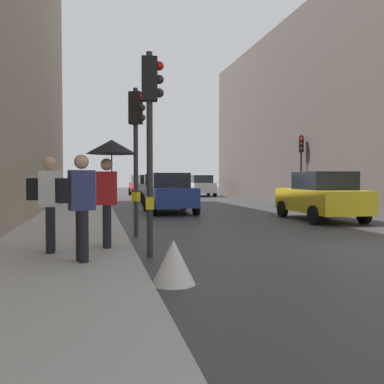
% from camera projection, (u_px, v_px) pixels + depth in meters
% --- Properties ---
extents(ground_plane, '(120.00, 120.00, 0.00)m').
position_uv_depth(ground_plane, '(382.00, 251.00, 8.90)').
color(ground_plane, '#38383A').
extents(sidewalk_kerb, '(2.89, 40.00, 0.16)m').
position_uv_depth(sidewalk_kerb, '(73.00, 224.00, 13.26)').
color(sidewalk_kerb, '#A8A5A0').
rests_on(sidewalk_kerb, ground).
extents(traffic_light_near_left, '(0.44, 0.26, 3.97)m').
position_uv_depth(traffic_light_near_left, '(151.00, 116.00, 8.13)').
color(traffic_light_near_left, '#2D2D2D').
rests_on(traffic_light_near_left, ground).
extents(traffic_light_mid_street, '(0.33, 0.45, 3.87)m').
position_uv_depth(traffic_light_mid_street, '(301.00, 157.00, 22.61)').
color(traffic_light_mid_street, '#2D2D2D').
rests_on(traffic_light_mid_street, ground).
extents(traffic_light_near_right, '(0.44, 0.38, 3.88)m').
position_uv_depth(traffic_light_near_right, '(136.00, 134.00, 10.95)').
color(traffic_light_near_right, '#2D2D2D').
rests_on(traffic_light_near_right, ground).
extents(car_yellow_taxi, '(2.18, 4.28, 1.76)m').
position_uv_depth(car_yellow_taxi, '(321.00, 196.00, 15.20)').
color(car_yellow_taxi, yellow).
rests_on(car_yellow_taxi, ground).
extents(car_blue_van, '(2.05, 4.21, 1.76)m').
position_uv_depth(car_blue_van, '(169.00, 193.00, 18.68)').
color(car_blue_van, navy).
rests_on(car_blue_van, ground).
extents(car_dark_suv, '(2.19, 4.29, 1.76)m').
position_uv_depth(car_dark_suv, '(149.00, 187.00, 31.48)').
color(car_dark_suv, black).
rests_on(car_dark_suv, ground).
extents(car_green_estate, '(2.27, 4.32, 1.76)m').
position_uv_depth(car_green_estate, '(158.00, 189.00, 24.91)').
color(car_green_estate, '#2D6038').
rests_on(car_green_estate, ground).
extents(car_red_sedan, '(2.09, 4.24, 1.76)m').
position_uv_depth(car_red_sedan, '(142.00, 185.00, 36.60)').
color(car_red_sedan, red).
rests_on(car_red_sedan, ground).
extents(car_white_compact, '(2.25, 4.32, 1.76)m').
position_uv_depth(car_white_compact, '(201.00, 186.00, 35.26)').
color(car_white_compact, silver).
rests_on(car_white_compact, ground).
extents(pedestrian_with_umbrella, '(1.00, 1.00, 2.14)m').
position_uv_depth(pedestrian_with_umbrella, '(110.00, 163.00, 8.33)').
color(pedestrian_with_umbrella, black).
rests_on(pedestrian_with_umbrella, sidewalk_kerb).
extents(pedestrian_with_grey_backpack, '(0.65, 0.42, 1.77)m').
position_uv_depth(pedestrian_with_grey_backpack, '(79.00, 201.00, 6.90)').
color(pedestrian_with_grey_backpack, black).
rests_on(pedestrian_with_grey_backpack, sidewalk_kerb).
extents(pedestrian_with_black_backpack, '(0.61, 0.36, 1.77)m').
position_uv_depth(pedestrian_with_black_backpack, '(48.00, 199.00, 7.74)').
color(pedestrian_with_black_backpack, black).
rests_on(pedestrian_with_black_backpack, sidewalk_kerb).
extents(warning_sign_triangle, '(0.64, 0.64, 0.65)m').
position_uv_depth(warning_sign_triangle, '(173.00, 262.00, 6.08)').
color(warning_sign_triangle, silver).
rests_on(warning_sign_triangle, ground).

